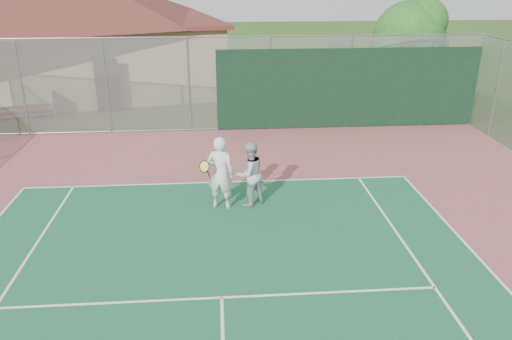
{
  "coord_description": "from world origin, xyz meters",
  "views": [
    {
      "loc": [
        0.03,
        -1.39,
        5.72
      ],
      "look_at": [
        0.91,
        9.76,
        1.22
      ],
      "focal_mm": 35.0,
      "sensor_mm": 36.0,
      "label": 1
    }
  ],
  "objects_px": {
    "bleachers": "(22,102)",
    "clubhouse": "(75,26)",
    "player_grey_back": "(249,175)",
    "player_white_front": "(220,173)",
    "tree": "(410,39)"
  },
  "relations": [
    {
      "from": "clubhouse",
      "to": "tree",
      "type": "height_order",
      "value": "clubhouse"
    },
    {
      "from": "player_white_front",
      "to": "clubhouse",
      "type": "bearing_deg",
      "value": -47.63
    },
    {
      "from": "bleachers",
      "to": "tree",
      "type": "bearing_deg",
      "value": -18.6
    },
    {
      "from": "bleachers",
      "to": "tree",
      "type": "relative_size",
      "value": 0.65
    },
    {
      "from": "clubhouse",
      "to": "player_white_front",
      "type": "relative_size",
      "value": 8.5
    },
    {
      "from": "clubhouse",
      "to": "player_grey_back",
      "type": "height_order",
      "value": "clubhouse"
    },
    {
      "from": "tree",
      "to": "player_grey_back",
      "type": "distance_m",
      "value": 11.27
    },
    {
      "from": "clubhouse",
      "to": "bleachers",
      "type": "height_order",
      "value": "clubhouse"
    },
    {
      "from": "player_white_front",
      "to": "player_grey_back",
      "type": "bearing_deg",
      "value": -154.0
    },
    {
      "from": "tree",
      "to": "clubhouse",
      "type": "bearing_deg",
      "value": 159.0
    },
    {
      "from": "player_grey_back",
      "to": "bleachers",
      "type": "bearing_deg",
      "value": -80.51
    },
    {
      "from": "bleachers",
      "to": "clubhouse",
      "type": "bearing_deg",
      "value": 58.69
    },
    {
      "from": "clubhouse",
      "to": "player_white_front",
      "type": "xyz_separation_m",
      "value": [
        6.88,
        -14.22,
        -2.22
      ]
    },
    {
      "from": "bleachers",
      "to": "player_white_front",
      "type": "bearing_deg",
      "value": -64.27
    },
    {
      "from": "player_white_front",
      "to": "tree",
      "type": "bearing_deg",
      "value": -116.05
    }
  ]
}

